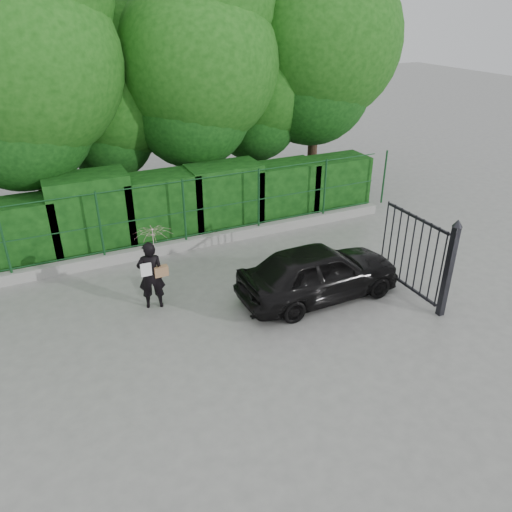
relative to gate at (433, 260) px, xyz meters
name	(u,v)px	position (x,y,z in m)	size (l,w,h in m)	color
ground	(235,337)	(-4.60, 0.72, -1.19)	(80.00, 80.00, 0.00)	gray
kerb	(173,247)	(-4.60, 5.22, -1.04)	(14.00, 0.25, 0.30)	#9E9E99
fence	(178,211)	(-4.38, 5.22, 0.01)	(14.13, 0.06, 1.80)	#13411D
hedge	(156,209)	(-4.76, 6.22, -0.20)	(14.20, 1.20, 2.26)	black
trees	(168,66)	(-3.46, 8.46, 3.43)	(17.10, 6.15, 8.08)	black
gate	(433,260)	(0.00, 0.00, 0.00)	(0.22, 2.33, 2.36)	black
woman	(153,256)	(-5.75, 2.67, 0.09)	(0.94, 0.91, 1.97)	black
car	(319,272)	(-2.13, 1.39, -0.51)	(1.59, 3.96, 1.35)	black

